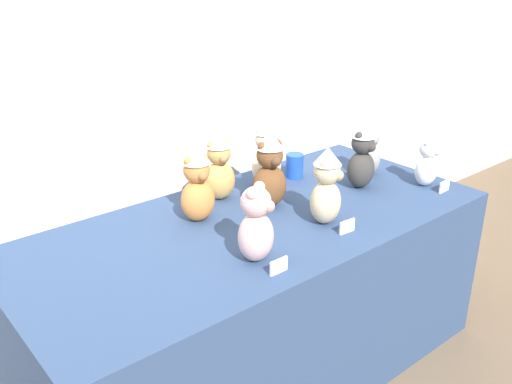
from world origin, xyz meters
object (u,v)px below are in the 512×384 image
Objects in this scene: teddy_bear_charcoal at (362,156)px; party_cup_blue at (295,166)px; teddy_bear_snow at (427,164)px; teddy_bear_ginger at (197,185)px; display_table at (256,298)px; teddy_bear_sand at (326,187)px; teddy_bear_blush at (256,226)px; teddy_bear_ash at (369,153)px; teddy_bear_chestnut at (270,171)px; teddy_bear_cream at (267,153)px; teddy_bear_honey at (219,167)px.

teddy_bear_charcoal reaches higher than party_cup_blue.
teddy_bear_snow reaches higher than party_cup_blue.
teddy_bear_charcoal is at bearing -10.28° from teddy_bear_ginger.
teddy_bear_sand reaches higher than display_table.
teddy_bear_snow is at bearing -49.22° from party_cup_blue.
teddy_bear_blush is 0.94m from teddy_bear_ash.
teddy_bear_snow is 0.58m from party_cup_blue.
teddy_bear_chestnut is 1.05× the size of teddy_bear_cream.
teddy_bear_blush reaches higher than teddy_bear_ash.
teddy_bear_snow is 0.72× the size of teddy_bear_cream.
teddy_bear_ginger is at bearing 138.76° from display_table.
teddy_bear_chestnut is 0.36m from party_cup_blue.
teddy_bear_blush is 0.92× the size of teddy_bear_charcoal.
teddy_bear_chestnut reaches higher than teddy_bear_sand.
teddy_bear_sand is 1.03× the size of teddy_bear_charcoal.
teddy_bear_snow is (0.98, -0.35, -0.04)m from teddy_bear_ginger.
teddy_bear_honey is at bearing 137.46° from teddy_bear_snow.
teddy_bear_blush is at bearing 169.28° from teddy_bear_snow.
teddy_bear_snow is 1.98× the size of party_cup_blue.
teddy_bear_ginger reaches higher than teddy_bear_blush.
teddy_bear_ginger reaches higher than teddy_bear_charcoal.
party_cup_blue is at bearing 160.96° from teddy_bear_ash.
party_cup_blue is at bearing 29.28° from display_table.
teddy_bear_blush reaches higher than display_table.
teddy_bear_ash is at bearing -5.47° from teddy_bear_honey.
teddy_bear_charcoal is (0.44, -0.10, -0.01)m from teddy_bear_chestnut.
teddy_bear_ash reaches higher than party_cup_blue.
teddy_bear_ash is 0.17m from teddy_bear_charcoal.
teddy_bear_ash is at bearing 22.37° from teddy_bear_charcoal.
teddy_bear_snow is (0.81, -0.20, 0.45)m from display_table.
teddy_bear_charcoal is 2.68× the size of party_cup_blue.
teddy_bear_sand reaches higher than teddy_bear_blush.
teddy_bear_ginger is 0.76m from teddy_bear_charcoal.
teddy_bear_charcoal is at bearing 132.61° from teddy_bear_snow.
teddy_bear_snow is 0.94× the size of teddy_bear_ash.
teddy_bear_chestnut is (0.30, -0.08, 0.01)m from teddy_bear_ginger.
teddy_bear_snow is 0.73m from teddy_bear_chestnut.
teddy_bear_honey is 0.99× the size of teddy_bear_charcoal.
party_cup_blue is at bearing 1.77° from teddy_bear_cream.
teddy_bear_blush is 1.00m from teddy_bear_snow.
teddy_bear_sand is 1.01× the size of teddy_bear_ginger.
teddy_bear_charcoal is (0.55, -0.29, 0.00)m from teddy_bear_honey.
teddy_bear_honey reaches higher than teddy_bear_snow.
teddy_bear_ginger is 2.72× the size of party_cup_blue.
party_cup_blue is (0.43, 0.24, 0.41)m from display_table.
teddy_bear_blush is at bearing -129.57° from display_table.
teddy_bear_blush is 2.47× the size of party_cup_blue.
teddy_bear_chestnut is 0.22m from teddy_bear_honey.
teddy_bear_chestnut is (0.13, 0.07, 0.51)m from display_table.
teddy_bear_blush is at bearing 159.77° from teddy_bear_sand.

